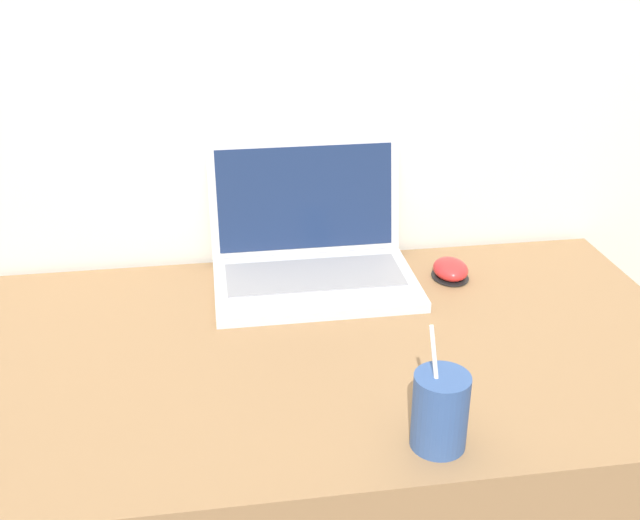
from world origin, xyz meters
name	(u,v)px	position (x,y,z in m)	size (l,w,h in m)	color
wall_back	(292,21)	(0.00, 0.75, 1.25)	(7.00, 0.04, 2.50)	silver
desk	(323,519)	(0.00, 0.35, 0.39)	(1.28, 0.71, 0.78)	#936D47
laptop	(312,253)	(0.02, 0.61, 0.83)	(0.39, 0.30, 0.25)	silver
drink_cup	(440,410)	(0.12, 0.08, 0.84)	(0.08, 0.08, 0.18)	#33518C
computer_mouse	(450,270)	(0.29, 0.56, 0.79)	(0.07, 0.09, 0.04)	black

